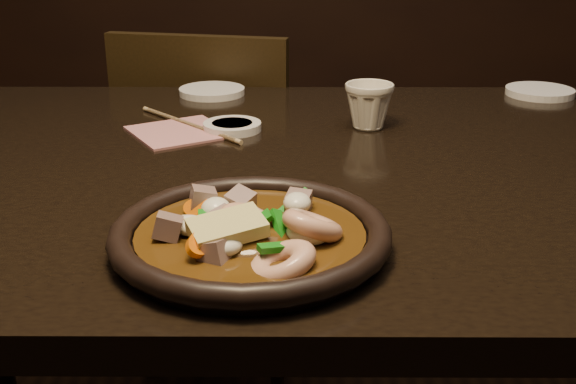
{
  "coord_description": "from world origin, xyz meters",
  "views": [
    {
      "loc": [
        -0.08,
        -0.96,
        1.08
      ],
      "look_at": [
        -0.08,
        -0.25,
        0.8
      ],
      "focal_mm": 45.0,
      "sensor_mm": 36.0,
      "label": 1
    }
  ],
  "objects_px": {
    "plate": "(250,236)",
    "tea_cup": "(369,104)",
    "table": "(345,211)",
    "chair": "(219,193)"
  },
  "relations": [
    {
      "from": "plate",
      "to": "tea_cup",
      "type": "bearing_deg",
      "value": 69.64
    },
    {
      "from": "table",
      "to": "tea_cup",
      "type": "height_order",
      "value": "tea_cup"
    },
    {
      "from": "chair",
      "to": "plate",
      "type": "bearing_deg",
      "value": 109.9
    },
    {
      "from": "table",
      "to": "plate",
      "type": "height_order",
      "value": "plate"
    },
    {
      "from": "chair",
      "to": "tea_cup",
      "type": "xyz_separation_m",
      "value": [
        0.29,
        -0.45,
        0.33
      ]
    },
    {
      "from": "chair",
      "to": "plate",
      "type": "xyz_separation_m",
      "value": [
        0.13,
        -0.89,
        0.31
      ]
    },
    {
      "from": "chair",
      "to": "tea_cup",
      "type": "height_order",
      "value": "chair"
    },
    {
      "from": "tea_cup",
      "to": "plate",
      "type": "bearing_deg",
      "value": -110.36
    },
    {
      "from": "chair",
      "to": "tea_cup",
      "type": "bearing_deg",
      "value": 135.13
    },
    {
      "from": "table",
      "to": "chair",
      "type": "height_order",
      "value": "chair"
    }
  ]
}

